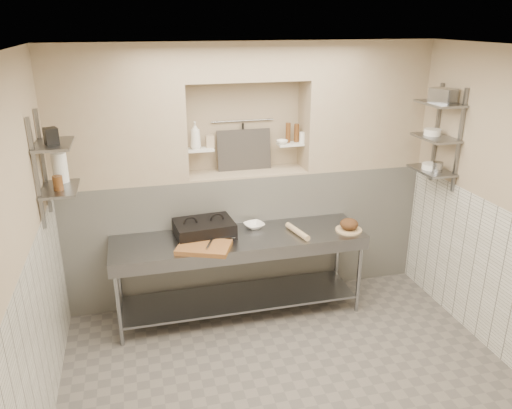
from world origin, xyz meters
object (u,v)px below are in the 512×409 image
object	(u,v)px
bread_loaf	(349,224)
bottle_soap	(195,135)
prep_table	(240,260)
cutting_board	(204,247)
rolling_pin	(297,232)
jug_left	(60,167)
bowl_alcove	(282,142)
mixing_bowl	(254,225)
panini_press	(204,229)

from	to	relation	value
bread_loaf	bottle_soap	world-z (taller)	bottle_soap
prep_table	bottle_soap	xyz separation A→B (m)	(-0.34, 0.55, 1.21)
cutting_board	bread_loaf	distance (m)	1.55
cutting_board	rolling_pin	distance (m)	1.00
prep_table	bottle_soap	distance (m)	1.38
prep_table	jug_left	size ratio (longest dim) A/B	9.70
cutting_board	bottle_soap	size ratio (longest dim) A/B	1.74
prep_table	bottle_soap	world-z (taller)	bottle_soap
rolling_pin	bowl_alcove	bearing A→B (deg)	89.02
mixing_bowl	prep_table	bearing A→B (deg)	-135.84
prep_table	bottle_soap	size ratio (longest dim) A/B	9.01
panini_press	jug_left	world-z (taller)	jug_left
panini_press	jug_left	bearing A→B (deg)	178.24
prep_table	mixing_bowl	xyz separation A→B (m)	(0.21, 0.20, 0.28)
prep_table	panini_press	bearing A→B (deg)	160.97
mixing_bowl	bread_loaf	world-z (taller)	bread_loaf
cutting_board	bowl_alcove	xyz separation A→B (m)	(1.01, 0.75, 0.81)
panini_press	rolling_pin	world-z (taller)	panini_press
prep_table	panini_press	world-z (taller)	panini_press
jug_left	cutting_board	bearing A→B (deg)	-11.06
cutting_board	mixing_bowl	bearing A→B (deg)	33.77
mixing_bowl	rolling_pin	size ratio (longest dim) A/B	0.52
bottle_soap	jug_left	xyz separation A→B (m)	(-1.29, -0.51, -0.11)
bowl_alcove	jug_left	xyz separation A→B (m)	(-2.24, -0.51, 0.01)
rolling_pin	bowl_alcove	world-z (taller)	bowl_alcove
bread_loaf	jug_left	bearing A→B (deg)	176.74
cutting_board	bread_loaf	size ratio (longest dim) A/B	2.59
mixing_bowl	bread_loaf	size ratio (longest dim) A/B	1.08
bread_loaf	bowl_alcove	size ratio (longest dim) A/B	1.51
panini_press	rolling_pin	bearing A→B (deg)	-16.82
bread_loaf	bottle_soap	bearing A→B (deg)	155.79
panini_press	bottle_soap	bearing A→B (deg)	84.20
rolling_pin	bowl_alcove	distance (m)	1.02
cutting_board	panini_press	bearing A→B (deg)	80.65
panini_press	bowl_alcove	size ratio (longest dim) A/B	4.87
prep_table	cutting_board	bearing A→B (deg)	-153.03
bottle_soap	rolling_pin	bearing A→B (deg)	-33.98
rolling_pin	bowl_alcove	xyz separation A→B (m)	(0.01, 0.63, 0.80)
bread_loaf	bottle_soap	xyz separation A→B (m)	(-1.49, 0.67, 0.88)
rolling_pin	bread_loaf	world-z (taller)	bread_loaf
panini_press	bottle_soap	size ratio (longest dim) A/B	2.16
prep_table	panini_press	size ratio (longest dim) A/B	4.17
mixing_bowl	jug_left	size ratio (longest dim) A/B	0.78
mixing_bowl	bottle_soap	xyz separation A→B (m)	(-0.54, 0.35, 0.93)
mixing_bowl	cutting_board	bearing A→B (deg)	-146.23
rolling_pin	jug_left	distance (m)	2.38
bowl_alcove	cutting_board	bearing A→B (deg)	-143.17
panini_press	cutting_board	size ratio (longest dim) A/B	1.24
mixing_bowl	rolling_pin	bearing A→B (deg)	-35.32
cutting_board	bread_loaf	world-z (taller)	bread_loaf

